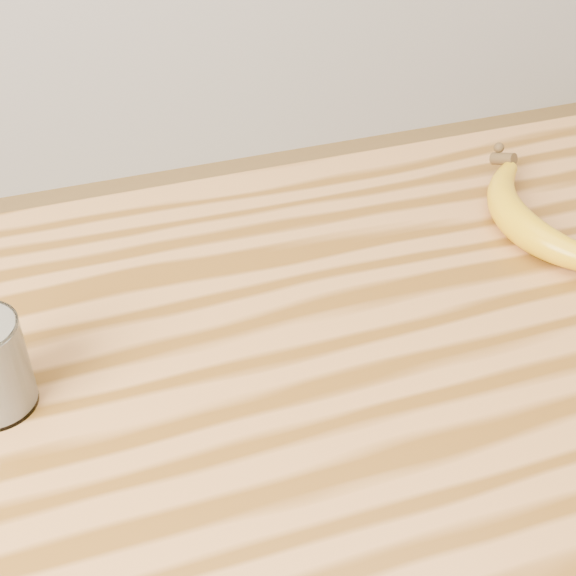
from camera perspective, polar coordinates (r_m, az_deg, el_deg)
name	(u,v)px	position (r m, az deg, el deg)	size (l,w,h in m)	color
table	(295,478)	(0.85, 0.49, -13.35)	(1.20, 0.80, 0.90)	#B2753A
banana	(517,224)	(0.97, 16.01, 4.41)	(0.12, 0.33, 0.04)	gold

